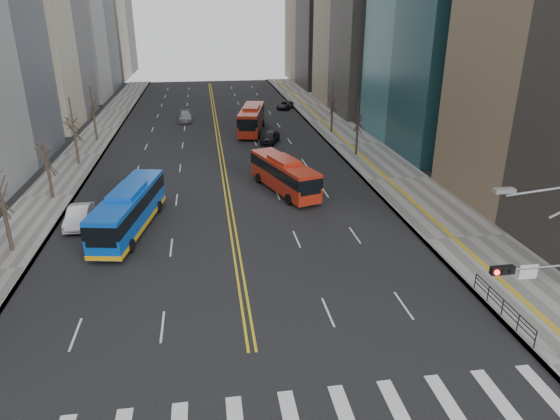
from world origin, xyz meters
name	(u,v)px	position (x,y,z in m)	size (l,w,h in m)	color
sidewalk_right	(356,144)	(17.50, 45.00, 0.07)	(7.00, 130.00, 0.15)	slate
sidewalk_left	(82,155)	(-16.50, 45.00, 0.07)	(5.00, 130.00, 0.15)	slate
centerline	(217,132)	(0.00, 55.00, 0.01)	(0.55, 100.00, 0.01)	gold
signal_mast	(556,278)	(13.77, 2.00, 4.86)	(5.37, 0.37, 9.39)	slate
pedestrian_railing	(503,305)	(14.30, 6.00, 0.82)	(0.06, 6.06, 1.02)	black
street_trees	(150,132)	(-7.18, 34.55, 4.87)	(35.20, 47.20, 7.60)	#32251E
blue_bus	(129,209)	(-7.98, 21.64, 1.83)	(4.74, 12.21, 3.48)	blue
red_bus_near	(284,173)	(5.44, 28.78, 1.85)	(5.44, 10.64, 3.32)	#A32211
red_bus_far	(252,118)	(4.89, 54.19, 2.06)	(4.98, 12.02, 3.70)	#A32211
car_white	(79,216)	(-12.20, 23.29, 0.77)	(1.64, 4.70, 1.55)	white
car_dark_mid	(270,137)	(6.65, 47.58, 0.77)	(1.82, 4.51, 1.54)	black
car_silver	(185,117)	(-4.66, 63.07, 0.71)	(2.00, 4.92, 1.43)	gray
car_dark_far	(285,105)	(12.46, 71.18, 0.65)	(2.14, 4.64, 1.29)	black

